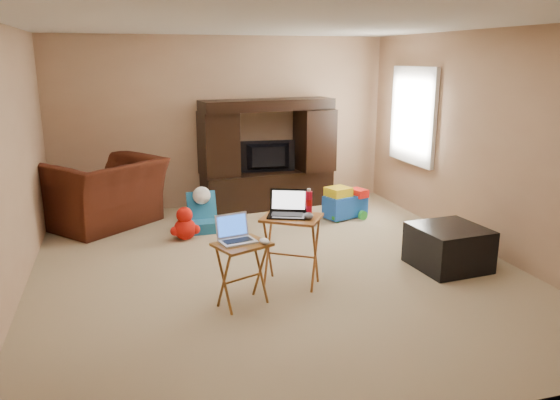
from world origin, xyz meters
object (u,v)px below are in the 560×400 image
object	(u,v)px
push_toy	(345,202)
tray_table_right	(291,251)
recliner	(103,193)
ottoman	(448,247)
child_rocker	(203,212)
mouse_right	(309,216)
entertainment_center	(268,154)
tray_table_left	(242,274)
laptop_left	(238,230)
mouse_left	(265,241)
laptop_right	(287,204)
water_bottle	(309,202)
plush_toy	(185,223)
television	(269,157)

from	to	relation	value
push_toy	tray_table_right	xyz separation A→B (m)	(-1.43, -2.01, 0.12)
recliner	tray_table_right	bearing A→B (deg)	85.36
push_toy	ottoman	distance (m)	2.07
child_rocker	tray_table_right	distance (m)	2.05
push_toy	mouse_right	size ratio (longest dim) A/B	4.26
entertainment_center	child_rocker	xyz separation A→B (m)	(-1.11, -0.91, -0.55)
tray_table_left	laptop_left	world-z (taller)	laptop_left
child_rocker	mouse_left	world-z (taller)	mouse_left
child_rocker	laptop_right	bearing A→B (deg)	-76.34
child_rocker	water_bottle	distance (m)	2.11
plush_toy	tray_table_left	distance (m)	2.02
mouse_left	television	bearing A→B (deg)	74.03
entertainment_center	television	world-z (taller)	entertainment_center
television	tray_table_left	size ratio (longest dim) A/B	1.38
recliner	tray_table_left	distance (m)	3.17
television	push_toy	xyz separation A→B (m)	(0.89, -0.82, -0.54)
mouse_left	mouse_right	xyz separation A→B (m)	(0.50, 0.27, 0.12)
laptop_left	mouse_right	size ratio (longest dim) A/B	2.17
tray_table_right	mouse_left	xyz separation A→B (m)	(-0.37, -0.39, 0.26)
laptop_right	water_bottle	xyz separation A→B (m)	(0.24, 0.06, -0.01)
ottoman	tray_table_left	xyz separation A→B (m)	(-2.31, -0.28, 0.07)
laptop_left	mouse_left	distance (m)	0.26
tray_table_left	ottoman	bearing A→B (deg)	-15.07
child_rocker	television	bearing A→B (deg)	36.21
water_bottle	plush_toy	bearing A→B (deg)	123.01
child_rocker	mouse_right	xyz separation A→B (m)	(0.70, -2.09, 0.48)
plush_toy	mouse_right	bearing A→B (deg)	-61.68
plush_toy	water_bottle	xyz separation A→B (m)	(1.04, -1.60, 0.60)
plush_toy	laptop_left	size ratio (longest dim) A/B	1.36
child_rocker	ottoman	xyz separation A→B (m)	(2.32, -2.00, -0.03)
child_rocker	tray_table_left	size ratio (longest dim) A/B	0.85
entertainment_center	recliner	bearing A→B (deg)	-179.98
television	mouse_left	world-z (taller)	television
entertainment_center	laptop_right	world-z (taller)	entertainment_center
entertainment_center	push_toy	xyz separation A→B (m)	(0.89, -0.86, -0.58)
mouse_left	water_bottle	xyz separation A→B (m)	(0.57, 0.47, 0.19)
mouse_left	water_bottle	world-z (taller)	water_bottle
television	tray_table_left	xyz separation A→B (m)	(-1.11, -3.14, -0.47)
push_toy	laptop_left	distance (m)	3.10
push_toy	tray_table_left	size ratio (longest dim) A/B	1.03
child_rocker	tray_table_right	world-z (taller)	tray_table_right
laptop_left	child_rocker	bearing A→B (deg)	77.43
mouse_right	child_rocker	bearing A→B (deg)	108.49
entertainment_center	laptop_right	xyz separation A→B (m)	(-0.58, -2.85, 0.02)
plush_toy	water_bottle	bearing A→B (deg)	-56.99
tray_table_right	laptop_right	xyz separation A→B (m)	(-0.04, 0.02, 0.47)
laptop_left	mouse_left	bearing A→B (deg)	-36.39
ottoman	mouse_left	bearing A→B (deg)	-170.70
recliner	laptop_right	size ratio (longest dim) A/B	3.75
laptop_left	mouse_left	xyz separation A→B (m)	(0.22, -0.10, -0.10)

